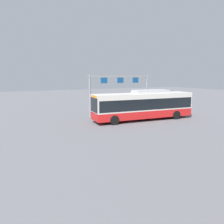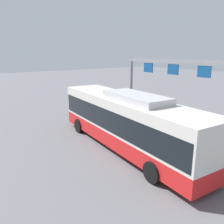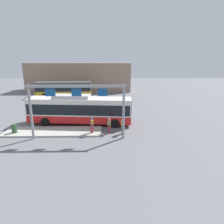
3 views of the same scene
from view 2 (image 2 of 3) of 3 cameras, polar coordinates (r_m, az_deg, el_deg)
The scene contains 7 objects.
ground_plane at distance 14.40m, azimuth 3.32°, elevation -8.77°, with size 120.00×120.00×0.00m, color slate.
platform_curb at distance 14.86m, azimuth 18.04°, elevation -8.41°, with size 10.00×2.80×0.16m, color #B2ADA3.
bus_main at distance 13.78m, azimuth 3.45°, elevation -1.83°, with size 12.16×3.54×3.46m.
person_boarding at distance 19.75m, azimuth 2.13°, elevation 0.41°, with size 0.42×0.58×1.67m.
person_waiting_near at distance 18.60m, azimuth 4.36°, elevation -0.50°, with size 0.36×0.54×1.67m.
person_waiting_mid at distance 17.46m, azimuth 8.58°, elevation -1.08°, with size 0.42×0.58×1.67m.
platform_sign_gantry at distance 16.96m, azimuth 14.49°, elevation 7.45°, with size 9.04×0.24×5.20m.
Camera 2 is at (-10.11, 8.55, 5.66)m, focal length 37.50 mm.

